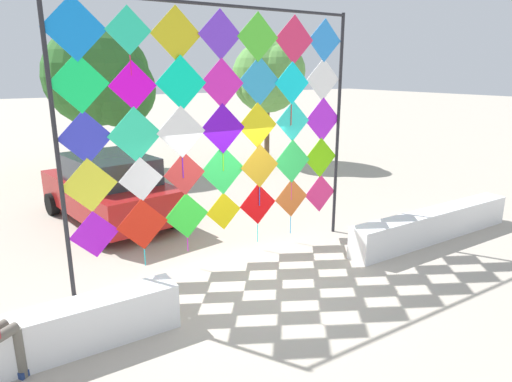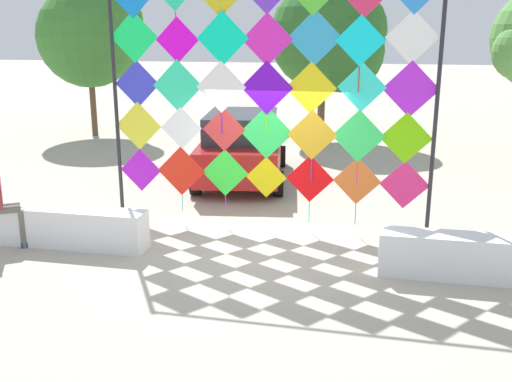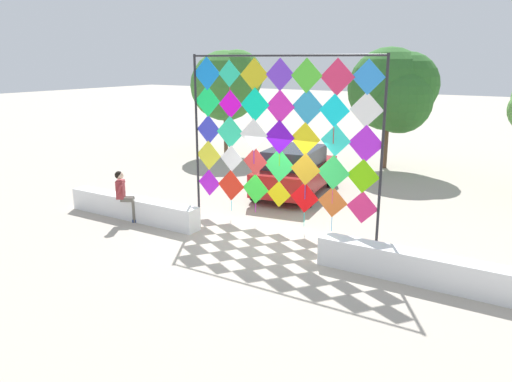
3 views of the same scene
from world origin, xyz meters
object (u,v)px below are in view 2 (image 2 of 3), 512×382
at_px(tree_far_right, 95,34).
at_px(seated_vendor, 2,197).
at_px(kite_display_rack, 267,79).
at_px(parked_car, 242,146).
at_px(tree_broadleaf, 330,36).

bearing_deg(tree_far_right, seated_vendor, -71.48).
relative_size(kite_display_rack, seated_vendor, 3.81).
bearing_deg(tree_far_right, parked_car, -39.14).
relative_size(kite_display_rack, tree_broadleaf, 1.13).
distance_m(kite_display_rack, tree_broadleaf, 9.32).
height_order(kite_display_rack, parked_car, kite_display_rack).
relative_size(kite_display_rack, parked_car, 1.29).
relative_size(parked_car, tree_broadleaf, 0.88).
xyz_separation_m(kite_display_rack, tree_far_right, (-7.49, 8.52, 0.71)).
bearing_deg(kite_display_rack, tree_far_right, 131.32).
distance_m(parked_car, tree_broadleaf, 6.53).
relative_size(seated_vendor, tree_broadleaf, 0.30).
xyz_separation_m(tree_broadleaf, tree_far_right, (-7.72, -0.77, 0.06)).
bearing_deg(seated_vendor, tree_broadleaf, 69.18).
bearing_deg(kite_display_rack, parked_car, 110.12).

